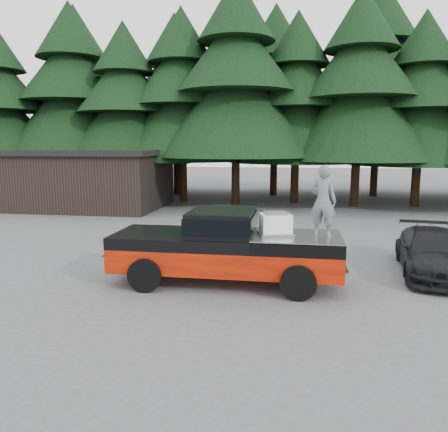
# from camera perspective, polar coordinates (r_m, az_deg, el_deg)

# --- Properties ---
(ground) EXTENTS (120.00, 120.00, 0.00)m
(ground) POSITION_cam_1_polar(r_m,az_deg,el_deg) (12.26, -3.00, -7.65)
(ground) COLOR #4A4A4C
(ground) RESTS_ON ground
(pickup_truck) EXTENTS (6.00, 2.04, 1.33)m
(pickup_truck) POSITION_cam_1_polar(r_m,az_deg,el_deg) (11.37, 0.26, -5.52)
(pickup_truck) COLOR red
(pickup_truck) RESTS_ON ground
(truck_cab) EXTENTS (1.66, 1.90, 0.59)m
(truck_cab) POSITION_cam_1_polar(r_m,az_deg,el_deg) (11.18, -0.24, -0.74)
(truck_cab) COLOR black
(truck_cab) RESTS_ON pickup_truck
(air_compressor) EXTENTS (0.87, 0.78, 0.51)m
(air_compressor) POSITION_cam_1_polar(r_m,az_deg,el_deg) (11.04, 6.76, -1.15)
(air_compressor) COLOR white
(air_compressor) RESTS_ON pickup_truck
(man_on_bed) EXTENTS (0.74, 0.60, 1.77)m
(man_on_bed) POSITION_cam_1_polar(r_m,az_deg,el_deg) (10.91, 12.81, 1.92)
(man_on_bed) COLOR slate
(man_on_bed) RESTS_ON pickup_truck
(parked_car) EXTENTS (2.23, 4.40, 1.22)m
(parked_car) POSITION_cam_1_polar(r_m,az_deg,el_deg) (13.50, 25.61, -4.30)
(parked_car) COLOR black
(parked_car) RESTS_ON ground
(utility_building) EXTENTS (8.40, 6.40, 3.30)m
(utility_building) POSITION_cam_1_polar(r_m,az_deg,el_deg) (26.20, -16.92, 4.70)
(utility_building) COLOR black
(utility_building) RESTS_ON ground
(treeline) EXTENTS (60.15, 16.05, 17.50)m
(treeline) POSITION_cam_1_polar(r_m,az_deg,el_deg) (29.04, 5.25, 17.45)
(treeline) COLOR black
(treeline) RESTS_ON ground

